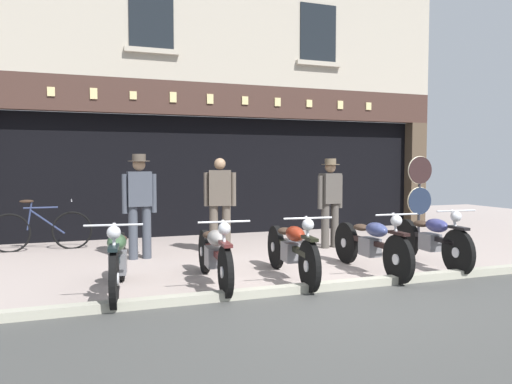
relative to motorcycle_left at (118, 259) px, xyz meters
name	(u,v)px	position (x,y,z in m)	size (l,w,h in m)	color
ground	(389,317)	(2.62, -1.76, -0.46)	(22.49, 22.00, 0.18)	#A3938C
shop_facade	(205,160)	(2.62, 6.25, 1.24)	(10.79, 4.42, 6.00)	black
motorcycle_left	(118,259)	(0.00, 0.00, 0.00)	(0.62, 2.00, 0.92)	black
motorcycle_center_left	(214,253)	(1.21, 0.04, -0.01)	(0.62, 2.04, 0.90)	black
motorcycle_center	(291,248)	(2.27, -0.01, 0.00)	(0.62, 2.08, 0.92)	black
motorcycle_center_right	(371,243)	(3.51, -0.03, 0.00)	(0.62, 2.07, 0.92)	black
motorcycle_right	(431,239)	(4.60, 0.03, 0.00)	(0.62, 1.96, 0.92)	black
salesman_left	(139,201)	(0.50, 2.16, 0.54)	(0.56, 0.35, 1.73)	#3D424C
shopkeeper_center	(220,201)	(1.88, 2.17, 0.50)	(0.55, 0.31, 1.67)	brown
salesman_right	(330,198)	(3.98, 2.08, 0.50)	(0.55, 0.34, 1.67)	#47423D
tyre_sign_pole	(420,187)	(6.65, 2.92, 0.64)	(0.62, 0.06, 1.74)	#232328
advert_board_near	(128,153)	(0.56, 4.62, 1.38)	(0.66, 0.03, 1.11)	silver
leaning_bicycle	(41,230)	(-1.09, 3.57, -0.05)	(1.75, 0.50, 0.94)	black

